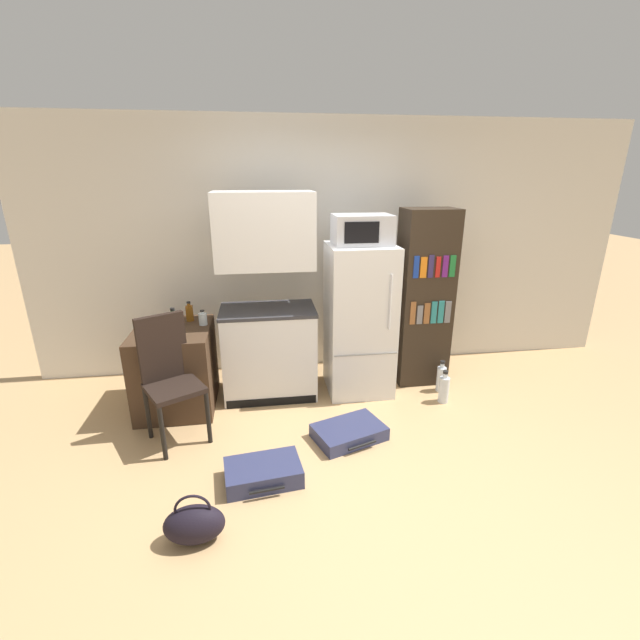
{
  "coord_description": "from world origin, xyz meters",
  "views": [
    {
      "loc": [
        -0.64,
        -2.54,
        2.08
      ],
      "look_at": [
        -0.16,
        0.85,
        0.91
      ],
      "focal_mm": 24.0,
      "sensor_mm": 36.0,
      "label": 1
    }
  ],
  "objects": [
    {
      "name": "ground_plane",
      "position": [
        0.0,
        0.0,
        0.0
      ],
      "size": [
        24.0,
        24.0,
        0.0
      ],
      "primitive_type": "plane",
      "color": "tan"
    },
    {
      "name": "wall_back",
      "position": [
        0.2,
        2.0,
        1.32
      ],
      "size": [
        6.4,
        0.1,
        2.63
      ],
      "color": "silver",
      "rests_on": "ground_plane"
    },
    {
      "name": "side_table",
      "position": [
        -1.46,
        1.21,
        0.38
      ],
      "size": [
        0.67,
        0.78,
        0.77
      ],
      "color": "#422D1E",
      "rests_on": "ground_plane"
    },
    {
      "name": "kitchen_hutch",
      "position": [
        -0.59,
        1.33,
        0.9
      ],
      "size": [
        0.89,
        0.55,
        1.94
      ],
      "color": "white",
      "rests_on": "ground_plane"
    },
    {
      "name": "refrigerator",
      "position": [
        0.29,
        1.3,
        0.73
      ],
      "size": [
        0.62,
        0.63,
        1.47
      ],
      "color": "white",
      "rests_on": "ground_plane"
    },
    {
      "name": "microwave",
      "position": [
        0.29,
        1.3,
        1.6
      ],
      "size": [
        0.53,
        0.38,
        0.27
      ],
      "color": "#B7B7BC",
      "rests_on": "refrigerator"
    },
    {
      "name": "bookshelf",
      "position": [
        0.98,
        1.41,
        0.89
      ],
      "size": [
        0.51,
        0.38,
        1.77
      ],
      "color": "#2D2319",
      "rests_on": "ground_plane"
    },
    {
      "name": "bottle_clear_short",
      "position": [
        -1.18,
        1.28,
        0.82
      ],
      "size": [
        0.08,
        0.08,
        0.14
      ],
      "color": "silver",
      "rests_on": "side_table"
    },
    {
      "name": "bottle_green_tall",
      "position": [
        -1.37,
        0.94,
        0.88
      ],
      "size": [
        0.07,
        0.07,
        0.28
      ],
      "color": "#1E6028",
      "rests_on": "side_table"
    },
    {
      "name": "bottle_amber_beer",
      "position": [
        -1.32,
        1.42,
        0.84
      ],
      "size": [
        0.07,
        0.07,
        0.19
      ],
      "color": "brown",
      "rests_on": "side_table"
    },
    {
      "name": "chair",
      "position": [
        -1.41,
        0.7,
        0.6
      ],
      "size": [
        0.54,
        0.54,
        1.04
      ],
      "rotation": [
        0.0,
        0.0,
        0.51
      ],
      "color": "black",
      "rests_on": "ground_plane"
    },
    {
      "name": "suitcase_large_flat",
      "position": [
        -0.69,
        0.02,
        0.07
      ],
      "size": [
        0.57,
        0.4,
        0.13
      ],
      "rotation": [
        0.0,
        0.0,
        0.12
      ],
      "color": "navy",
      "rests_on": "ground_plane"
    },
    {
      "name": "suitcase_small_flat",
      "position": [
        0.03,
        0.44,
        0.06
      ],
      "size": [
        0.65,
        0.53,
        0.11
      ],
      "rotation": [
        0.0,
        0.0,
        0.34
      ],
      "color": "navy",
      "rests_on": "ground_plane"
    },
    {
      "name": "handbag",
      "position": [
        -1.1,
        -0.46,
        0.12
      ],
      "size": [
        0.36,
        0.2,
        0.33
      ],
      "color": "black",
      "rests_on": "ground_plane"
    },
    {
      "name": "water_bottle_front",
      "position": [
        1.11,
        1.12,
        0.14
      ],
      "size": [
        0.09,
        0.09,
        0.33
      ],
      "color": "silver",
      "rests_on": "ground_plane"
    },
    {
      "name": "water_bottle_middle",
      "position": [
        1.04,
        0.9,
        0.14
      ],
      "size": [
        0.1,
        0.1,
        0.33
      ],
      "color": "silver",
      "rests_on": "ground_plane"
    }
  ]
}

